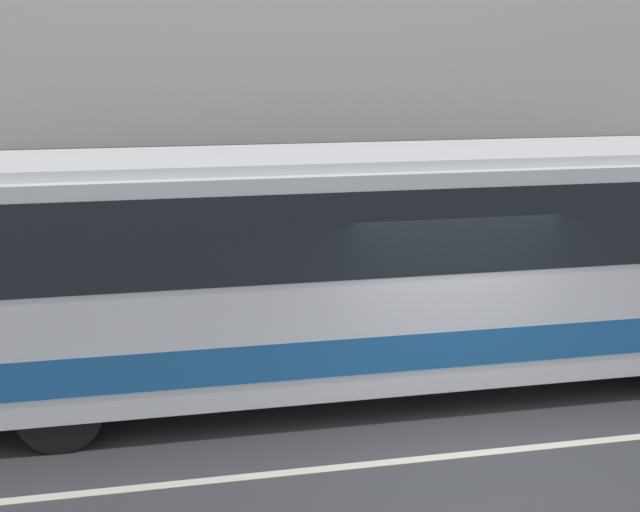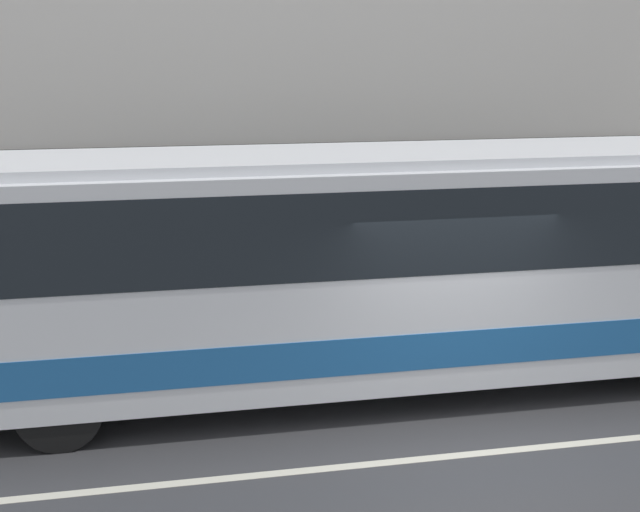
{
  "view_description": "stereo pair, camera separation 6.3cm",
  "coord_description": "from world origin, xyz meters",
  "views": [
    {
      "loc": [
        -3.74,
        -8.59,
        4.44
      ],
      "look_at": [
        -1.36,
        2.23,
        1.82
      ],
      "focal_mm": 50.0,
      "sensor_mm": 36.0,
      "label": 1
    },
    {
      "loc": [
        -3.68,
        -8.6,
        4.44
      ],
      "look_at": [
        -1.36,
        2.23,
        1.82
      ],
      "focal_mm": 50.0,
      "sensor_mm": 36.0,
      "label": 2
    }
  ],
  "objects": [
    {
      "name": "transit_bus",
      "position": [
        -0.99,
        2.23,
        1.78
      ],
      "size": [
        12.01,
        2.58,
        3.15
      ],
      "color": "silver",
      "rests_on": "ground_plane"
    },
    {
      "name": "ground_plane",
      "position": [
        0.0,
        0.0,
        0.0
      ],
      "size": [
        60.0,
        60.0,
        0.0
      ],
      "primitive_type": "plane",
      "color": "#38383A"
    },
    {
      "name": "lane_stripe",
      "position": [
        0.0,
        0.0,
        0.0
      ],
      "size": [
        54.0,
        0.14,
        0.01
      ],
      "color": "beige",
      "rests_on": "ground_plane"
    },
    {
      "name": "sidewalk",
      "position": [
        0.0,
        5.33,
        0.07
      ],
      "size": [
        60.0,
        2.66,
        0.14
      ],
      "color": "#A09E99",
      "rests_on": "ground_plane"
    },
    {
      "name": "pedestrian_waiting",
      "position": [
        0.63,
        5.9,
        0.88
      ],
      "size": [
        0.36,
        0.36,
        1.6
      ],
      "color": "#1E5933",
      "rests_on": "sidewalk"
    }
  ]
}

